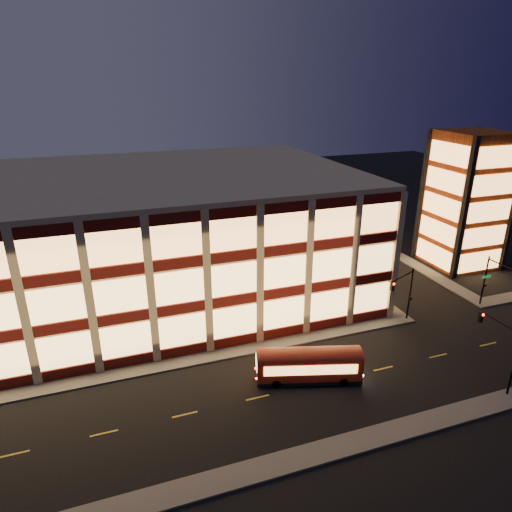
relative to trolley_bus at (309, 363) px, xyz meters
name	(u,v)px	position (x,y,z in m)	size (l,w,h in m)	color
ground	(194,366)	(-8.92, 5.20, -1.67)	(200.00, 200.00, 0.00)	black
sidewalk_office_south	(159,366)	(-11.92, 6.20, -1.60)	(54.00, 2.00, 0.15)	#514F4C
sidewalk_office_east	(331,265)	(14.08, 22.20, -1.60)	(2.00, 30.00, 0.15)	#514F4C
sidewalk_tower_west	(398,255)	(25.08, 22.20, -1.60)	(2.00, 30.00, 0.15)	#514F4C
sidewalk_near	(236,476)	(-8.92, -7.80, -1.60)	(100.00, 2.00, 0.15)	#514F4C
office_building	(135,236)	(-11.84, 22.11, 5.58)	(50.45, 30.45, 14.50)	tan
stair_tower	(466,201)	(31.03, 17.15, 7.32)	(8.60, 8.60, 18.00)	#8C3814
traffic_signal_far	(404,289)	(13.29, 5.44, 2.44)	(3.79, 1.87, 6.00)	black
traffic_signal_right	(496,277)	(24.58, 4.58, 2.43)	(1.20, 4.37, 6.00)	black
traffic_signal_near	(502,343)	(14.58, -5.83, 2.46)	(0.32, 4.45, 6.00)	black
trolley_bus	(309,363)	(0.00, 0.00, 0.00)	(9.17, 4.70, 3.02)	maroon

